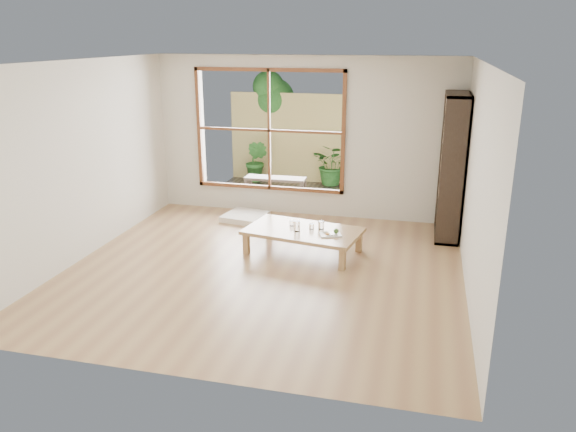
# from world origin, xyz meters

# --- Properties ---
(ground) EXTENTS (5.00, 5.00, 0.00)m
(ground) POSITION_xyz_m (0.00, 0.00, 0.00)
(ground) COLOR tan
(ground) RESTS_ON ground
(low_table) EXTENTS (1.68, 1.13, 0.34)m
(low_table) POSITION_xyz_m (0.36, 0.69, 0.30)
(low_table) COLOR tan
(low_table) RESTS_ON ground
(floor_cushion) EXTENTS (0.72, 0.72, 0.09)m
(floor_cushion) POSITION_xyz_m (-0.89, 1.91, 0.05)
(floor_cushion) COLOR white
(floor_cushion) RESTS_ON ground
(bookshelf) EXTENTS (0.34, 0.95, 2.12)m
(bookshelf) POSITION_xyz_m (2.31, 1.90, 1.06)
(bookshelf) COLOR #2E2219
(bookshelf) RESTS_ON ground
(glass_tall) EXTENTS (0.08, 0.08, 0.15)m
(glass_tall) POSITION_xyz_m (0.29, 0.60, 0.41)
(glass_tall) COLOR silver
(glass_tall) RESTS_ON low_table
(glass_mid) EXTENTS (0.08, 0.08, 0.11)m
(glass_mid) POSITION_xyz_m (0.59, 0.76, 0.40)
(glass_mid) COLOR silver
(glass_mid) RESTS_ON low_table
(glass_short) EXTENTS (0.06, 0.06, 0.08)m
(glass_short) POSITION_xyz_m (0.47, 0.73, 0.38)
(glass_short) COLOR silver
(glass_short) RESTS_ON low_table
(glass_small) EXTENTS (0.06, 0.06, 0.07)m
(glass_small) POSITION_xyz_m (0.17, 0.81, 0.38)
(glass_small) COLOR silver
(glass_small) RESTS_ON low_table
(food_tray) EXTENTS (0.33, 0.28, 0.09)m
(food_tray) POSITION_xyz_m (0.78, 0.55, 0.36)
(food_tray) COLOR white
(food_tray) RESTS_ON low_table
(deck) EXTENTS (2.80, 2.00, 0.05)m
(deck) POSITION_xyz_m (-0.60, 3.56, 0.00)
(deck) COLOR #312A24
(deck) RESTS_ON ground
(garden_bench) EXTENTS (1.13, 0.35, 0.36)m
(garden_bench) POSITION_xyz_m (-0.75, 3.32, 0.32)
(garden_bench) COLOR #2E2219
(garden_bench) RESTS_ON deck
(bamboo_fence) EXTENTS (2.80, 0.06, 1.80)m
(bamboo_fence) POSITION_xyz_m (-0.60, 4.56, 0.90)
(bamboo_fence) COLOR tan
(bamboo_fence) RESTS_ON ground
(shrub_right) EXTENTS (0.94, 0.89, 0.82)m
(shrub_right) POSITION_xyz_m (0.15, 4.39, 0.44)
(shrub_right) COLOR #2C6224
(shrub_right) RESTS_ON deck
(shrub_left) EXTENTS (0.57, 0.51, 0.85)m
(shrub_left) POSITION_xyz_m (-1.40, 4.27, 0.45)
(shrub_left) COLOR #2C6224
(shrub_left) RESTS_ON deck
(garden_tree) EXTENTS (1.04, 0.85, 2.22)m
(garden_tree) POSITION_xyz_m (-1.28, 4.86, 1.63)
(garden_tree) COLOR #4C3D2D
(garden_tree) RESTS_ON ground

